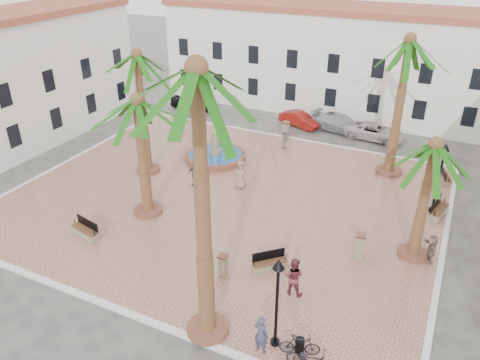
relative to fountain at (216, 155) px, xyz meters
The scene contains 35 objects.
ground 5.75m from the fountain, 54.92° to the right, with size 120.00×120.00×0.00m, color #56544F.
plaza 5.74m from the fountain, 54.92° to the right, with size 26.00×22.00×0.15m, color #B07360.
kerb_n 7.13m from the fountain, 62.43° to the left, with size 26.30×0.30×0.16m, color silver.
kerb_s 16.04m from the fountain, 78.14° to the right, with size 26.30×0.30×0.16m, color silver.
kerb_e 16.96m from the fountain, 16.06° to the right, with size 0.30×22.30×0.16m, color silver.
kerb_w 10.79m from the fountain, 154.21° to the right, with size 0.30×22.30×0.16m, color silver.
building_north 16.23m from the fountain, 77.85° to the left, with size 30.40×7.40×9.50m.
fountain is the anchor object (origin of this frame).
palm_nw 8.62m from the fountain, 131.56° to the right, with size 5.40×5.40×8.58m.
palm_sw 10.19m from the fountain, 90.53° to the right, with size 5.57×5.57×7.42m.
palm_s 19.61m from the fountain, 62.61° to the right, with size 5.81×5.81×11.58m.
palm_e 16.81m from the fountain, 21.43° to the right, with size 5.00×5.00×6.68m.
palm_ne 14.72m from the fountain, 15.47° to the left, with size 5.80×5.80×9.58m.
bench_s 12.06m from the fountain, 98.10° to the right, with size 1.98×0.97×1.01m.
bench_se 13.30m from the fountain, 49.77° to the right, with size 1.70×1.67×0.96m.
bench_e 15.72m from the fountain, ahead, with size 1.00×2.07×1.05m.
bench_ne 16.09m from the fountain, 13.03° to the left, with size 0.92×1.66×0.84m.
lamppost_s 18.18m from the fountain, 53.74° to the right, with size 0.47×0.47×4.30m.
lamppost_e 15.55m from the fountain, ahead, with size 0.48×0.48×4.44m.
bollard_se 13.46m from the fountain, 59.91° to the right, with size 0.44×0.44×1.24m.
bollard_n 6.62m from the fountain, 59.78° to the left, with size 0.67×0.67×1.54m.
bollard_e 14.36m from the fountain, 30.50° to the right, with size 0.58×0.58×1.45m.
litter_bin 18.65m from the fountain, 51.17° to the right, with size 0.38×0.38×0.74m, color black.
cyclist_a 18.26m from the fountain, 55.79° to the right, with size 0.65×0.43×1.78m, color #383A54.
bicycle_a 19.47m from the fountain, 50.83° to the right, with size 0.64×1.85×0.97m, color black.
cyclist_b 15.27m from the fountain, 47.88° to the right, with size 0.94×0.73×1.94m, color maroon.
bicycle_b 18.71m from the fountain, 51.25° to the right, with size 0.47×1.65×0.99m, color black.
pedestrian_fountain_a 4.86m from the fountain, 41.40° to the right, with size 0.94×0.61×1.93m, color #987D5C.
pedestrian_fountain_b 4.32m from the fountain, 80.33° to the right, with size 0.96×0.40×1.63m, color #3B4762.
pedestrian_north 5.71m from the fountain, 46.57° to the left, with size 1.05×0.60×1.63m, color #55565B.
pedestrian_east 16.82m from the fountain, 21.04° to the right, with size 1.46×0.46×1.57m, color #736457.
car_black 12.07m from the fountain, 128.59° to the left, with size 1.74×4.33×1.48m, color black.
car_red 10.00m from the fountain, 71.08° to the left, with size 1.33×3.80×1.25m, color maroon.
car_silver 11.88m from the fountain, 55.54° to the left, with size 2.03×4.99×1.45m, color #A8A9B1.
car_white 13.53m from the fountain, 43.67° to the left, with size 2.19×4.74×1.32m, color beige.
Camera 1 is at (12.08, -22.86, 15.04)m, focal length 35.00 mm.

